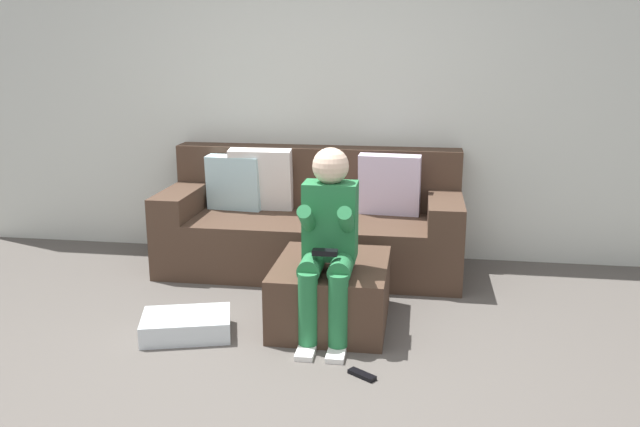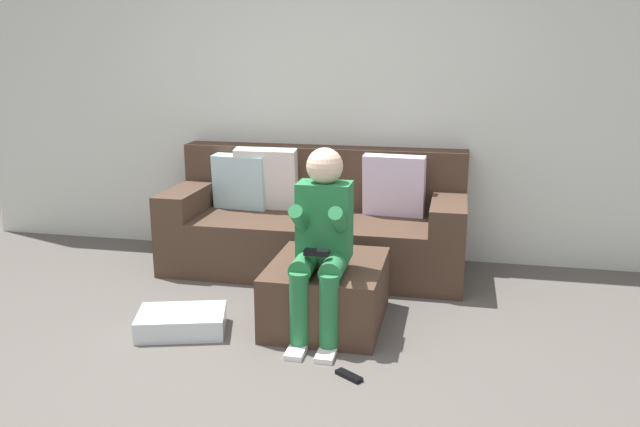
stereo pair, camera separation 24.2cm
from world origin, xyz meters
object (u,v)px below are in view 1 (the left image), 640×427
ottoman (331,293)px  storage_bin (186,325)px  remote_near_ottoman (362,375)px  person_seated (328,237)px  couch_sectional (311,223)px

ottoman → storage_bin: (-0.82, -0.32, -0.13)m
storage_bin → remote_near_ottoman: size_ratio=3.24×
ottoman → person_seated: (0.00, -0.18, 0.41)m
couch_sectional → remote_near_ottoman: 1.81m
person_seated → storage_bin: bearing=-170.8°
remote_near_ottoman → person_seated: bearing=151.4°
couch_sectional → storage_bin: 1.47m
remote_near_ottoman → couch_sectional: bearing=142.4°
ottoman → remote_near_ottoman: ottoman is taller
couch_sectional → storage_bin: couch_sectional is taller
ottoman → remote_near_ottoman: size_ratio=5.04×
storage_bin → remote_near_ottoman: (1.07, -0.35, -0.05)m
ottoman → person_seated: bearing=-88.5°
person_seated → storage_bin: size_ratio=2.16×
couch_sectional → storage_bin: bearing=-111.1°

